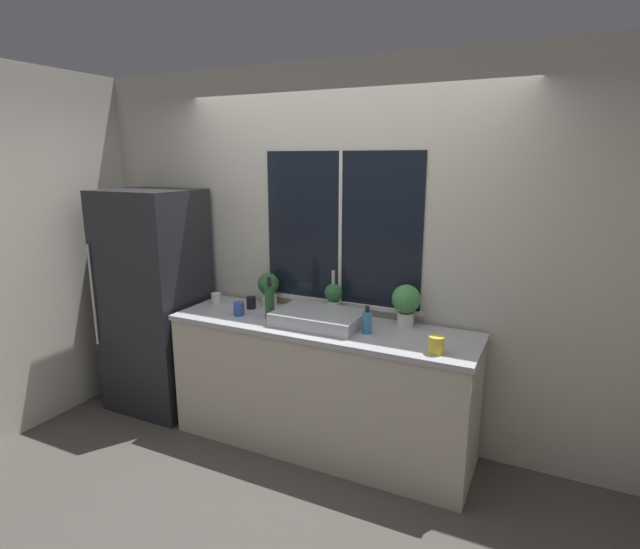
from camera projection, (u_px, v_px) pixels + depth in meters
name	position (u px, v px, depth m)	size (l,w,h in m)	color
ground_plane	(301.00, 466.00, 3.38)	(14.00, 14.00, 0.00)	#4C4742
wall_back	(342.00, 254.00, 3.66)	(8.00, 0.09, 2.70)	beige
wall_left	(189.00, 225.00, 5.30)	(0.06, 7.00, 2.70)	beige
counter	(321.00, 386.00, 3.54)	(2.16, 0.62, 0.92)	beige
refrigerator	(156.00, 301.00, 4.06)	(0.73, 0.63, 1.80)	#232328
sink	(319.00, 318.00, 3.42)	(0.59, 0.46, 0.33)	#ADADB2
potted_plant_left	(268.00, 287.00, 3.83)	(0.16, 0.16, 0.26)	white
potted_plant_center	(333.00, 297.00, 3.60)	(0.13, 0.13, 0.23)	white
potted_plant_right	(406.00, 302.00, 3.37)	(0.19, 0.19, 0.28)	white
soap_bottle	(367.00, 322.00, 3.24)	(0.06, 0.06, 0.18)	teal
bottle_tall	(270.00, 301.00, 3.53)	(0.07, 0.07, 0.30)	#235128
mug_white	(216.00, 298.00, 3.91)	(0.08, 0.08, 0.08)	white
mug_yellow	(436.00, 345.00, 2.90)	(0.09, 0.09, 0.10)	gold
mug_black	(251.00, 303.00, 3.78)	(0.07, 0.07, 0.09)	black
mug_blue	(239.00, 309.00, 3.61)	(0.08, 0.08, 0.10)	#3351AD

